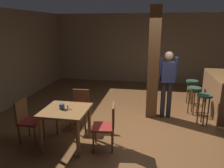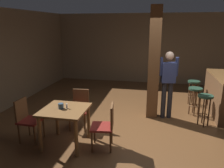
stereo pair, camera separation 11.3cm
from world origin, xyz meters
The scene contains 14 objects.
ground_plane centered at (0.00, 0.00, 0.00)m, with size 10.80×10.80×0.00m, color brown.
wall_back centered at (0.00, 4.50, 1.40)m, with size 8.00×0.10×2.80m, color #756047.
pillar centered at (0.13, 0.89, 1.40)m, with size 0.28×0.28×2.80m, color brown.
dining_table centered at (-1.51, -0.90, 0.62)m, with size 0.86×0.86×0.77m.
chair_east centered at (-0.69, -0.87, 0.51)m, with size 0.48×0.48×0.89m.
chair_north centered at (-1.49, -0.10, 0.51)m, with size 0.45×0.45×0.89m.
chair_west centered at (-2.34, -0.91, 0.51)m, with size 0.43×0.43×0.89m.
napkin_cup centered at (-1.57, -0.91, 0.82)m, with size 0.10×0.10×0.11m, color #33475B.
salt_shaker centered at (-1.47, -0.87, 0.82)m, with size 0.03×0.03×0.10m, color silver.
standing_person centered at (0.50, 0.88, 1.00)m, with size 0.47×0.26×1.72m.
bar_counter centered at (1.87, 1.45, 0.54)m, with size 0.56×1.85×1.06m.
bar_stool_near centered at (1.36, 0.59, 0.57)m, with size 0.35×0.35×0.76m.
bar_stool_mid centered at (1.23, 1.24, 0.56)m, with size 0.35×0.35×0.75m.
bar_stool_far centered at (1.31, 2.07, 0.55)m, with size 0.35×0.35×0.73m.
Camera 2 is at (0.21, -4.58, 2.34)m, focal length 35.00 mm.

